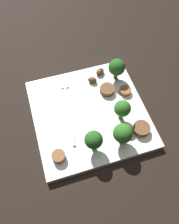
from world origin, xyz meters
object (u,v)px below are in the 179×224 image
(sausage_slice_1, at_px, (59,156))
(broccoli_floret_1, at_px, (94,140))
(plate, at_px, (90,114))
(fork, at_px, (67,103))
(sausage_slice_0, at_px, (125,91))
(mushroom_1, at_px, (92,80))
(mushroom_0, at_px, (100,72))
(broccoli_floret_3, at_px, (117,67))
(sausage_slice_2, at_px, (107,90))
(sausage_slice_3, at_px, (141,129))
(broccoli_floret_0, at_px, (123,134))
(broccoli_floret_2, at_px, (122,109))

(sausage_slice_1, bearing_deg, broccoli_floret_1, -89.14)
(plate, height_order, fork, fork)
(plate, distance_m, sausage_slice_0, 0.10)
(plate, relative_size, mushroom_1, 11.79)
(sausage_slice_0, xyz_separation_m, mushroom_0, (0.07, 0.04, 0.00))
(broccoli_floret_3, distance_m, mushroom_1, 0.06)
(plate, distance_m, broccoli_floret_3, 0.12)
(broccoli_floret_3, height_order, sausage_slice_2, broccoli_floret_3)
(sausage_slice_3, bearing_deg, sausage_slice_0, -2.72)
(plate, xyz_separation_m, fork, (0.04, 0.04, 0.01))
(broccoli_floret_0, height_order, sausage_slice_2, broccoli_floret_0)
(mushroom_0, bearing_deg, broccoli_floret_0, 175.07)
(sausage_slice_0, height_order, mushroom_0, mushroom_0)
(fork, relative_size, sausage_slice_3, 5.21)
(broccoli_floret_2, distance_m, sausage_slice_0, 0.07)
(fork, bearing_deg, sausage_slice_2, -80.84)
(fork, xyz_separation_m, mushroom_0, (0.06, -0.10, 0.00))
(sausage_slice_1, bearing_deg, broccoli_floret_2, -71.71)
(fork, xyz_separation_m, broccoli_floret_2, (-0.07, -0.10, 0.03))
(fork, bearing_deg, broccoli_floret_3, -67.32)
(broccoli_floret_0, distance_m, broccoli_floret_2, 0.05)
(plate, distance_m, broccoli_floret_0, 0.10)
(broccoli_floret_1, bearing_deg, broccoli_floret_2, -58.04)
(broccoli_floret_3, bearing_deg, fork, 105.91)
(mushroom_0, bearing_deg, sausage_slice_0, -151.65)
(fork, distance_m, mushroom_1, 0.08)
(sausage_slice_3, bearing_deg, broccoli_floret_0, 101.53)
(broccoli_floret_0, relative_size, sausage_slice_3, 1.58)
(fork, distance_m, sausage_slice_1, 0.13)
(sausage_slice_1, bearing_deg, sausage_slice_2, -49.36)
(broccoli_floret_0, xyz_separation_m, mushroom_1, (0.16, 0.01, -0.03))
(plate, relative_size, broccoli_floret_0, 4.40)
(mushroom_1, bearing_deg, broccoli_floret_3, -93.93)
(fork, distance_m, sausage_slice_2, 0.09)
(broccoli_floret_0, distance_m, sausage_slice_2, 0.13)
(broccoli_floret_0, bearing_deg, broccoli_floret_2, -20.14)
(sausage_slice_0, relative_size, mushroom_0, 1.16)
(plate, distance_m, mushroom_0, 0.11)
(broccoli_floret_2, relative_size, sausage_slice_1, 2.09)
(broccoli_floret_0, xyz_separation_m, sausage_slice_3, (0.01, -0.05, -0.03))
(broccoli_floret_2, xyz_separation_m, sausage_slice_3, (-0.04, -0.03, -0.03))
(sausage_slice_0, relative_size, sausage_slice_1, 1.00)
(sausage_slice_1, height_order, sausage_slice_2, sausage_slice_1)
(sausage_slice_0, height_order, sausage_slice_3, sausage_slice_3)
(fork, height_order, sausage_slice_3, sausage_slice_3)
(sausage_slice_2, bearing_deg, sausage_slice_3, -163.51)
(plate, relative_size, mushroom_0, 10.58)
(broccoli_floret_3, xyz_separation_m, sausage_slice_3, (-0.15, -0.00, -0.03))
(broccoli_floret_3, xyz_separation_m, sausage_slice_0, (-0.05, -0.01, -0.03))
(broccoli_floret_0, distance_m, sausage_slice_0, 0.12)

